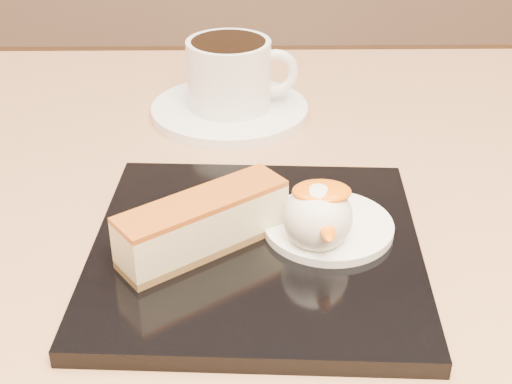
{
  "coord_description": "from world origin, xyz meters",
  "views": [
    {
      "loc": [
        0.05,
        -0.42,
        1.01
      ],
      "look_at": [
        0.06,
        0.0,
        0.76
      ],
      "focal_mm": 50.0,
      "sensor_mm": 36.0,
      "label": 1
    }
  ],
  "objects_px": {
    "ice_cream_scoop": "(318,217)",
    "coffee_cup": "(231,73)",
    "cheesecake": "(203,224)",
    "dessert_plate": "(256,250)",
    "saucer": "(230,110)"
  },
  "relations": [
    {
      "from": "cheesecake",
      "to": "saucer",
      "type": "distance_m",
      "value": 0.24
    },
    {
      "from": "cheesecake",
      "to": "coffee_cup",
      "type": "xyz_separation_m",
      "value": [
        0.01,
        0.24,
        0.01
      ]
    },
    {
      "from": "coffee_cup",
      "to": "saucer",
      "type": "bearing_deg",
      "value": 180.0
    },
    {
      "from": "cheesecake",
      "to": "ice_cream_scoop",
      "type": "bearing_deg",
      "value": -36.16
    },
    {
      "from": "cheesecake",
      "to": "coffee_cup",
      "type": "height_order",
      "value": "coffee_cup"
    },
    {
      "from": "ice_cream_scoop",
      "to": "dessert_plate",
      "type": "bearing_deg",
      "value": 172.87
    },
    {
      "from": "ice_cream_scoop",
      "to": "coffee_cup",
      "type": "height_order",
      "value": "coffee_cup"
    },
    {
      "from": "ice_cream_scoop",
      "to": "coffee_cup",
      "type": "xyz_separation_m",
      "value": [
        -0.06,
        0.24,
        0.01
      ]
    },
    {
      "from": "dessert_plate",
      "to": "cheesecake",
      "type": "xyz_separation_m",
      "value": [
        -0.04,
        -0.0,
        0.03
      ]
    },
    {
      "from": "cheesecake",
      "to": "ice_cream_scoop",
      "type": "height_order",
      "value": "ice_cream_scoop"
    },
    {
      "from": "dessert_plate",
      "to": "cheesecake",
      "type": "distance_m",
      "value": 0.04
    },
    {
      "from": "dessert_plate",
      "to": "ice_cream_scoop",
      "type": "bearing_deg",
      "value": -7.13
    },
    {
      "from": "dessert_plate",
      "to": "coffee_cup",
      "type": "relative_size",
      "value": 2.09
    },
    {
      "from": "dessert_plate",
      "to": "cheesecake",
      "type": "relative_size",
      "value": 1.93
    },
    {
      "from": "ice_cream_scoop",
      "to": "saucer",
      "type": "distance_m",
      "value": 0.25
    }
  ]
}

